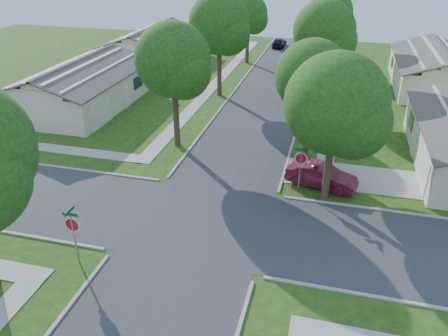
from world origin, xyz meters
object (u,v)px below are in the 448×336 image
at_px(car_curb_west, 279,43).
at_px(tree_w_near, 174,63).
at_px(tree_ne_corner, 337,109).
at_px(house_nw_near, 82,90).
at_px(stop_sign_sw, 73,227).
at_px(tree_e_far, 330,15).
at_px(tree_w_far, 248,16).
at_px(car_driveway, 322,176).
at_px(car_curb_east, 300,99).
at_px(house_nw_far, 155,48).
at_px(house_ne_far, 436,73).
at_px(stop_sign_ne, 301,160).
at_px(tree_w_mid, 220,27).
at_px(tree_e_mid, 324,35).
at_px(tree_e_near, 313,80).

bearing_deg(car_curb_west, tree_w_near, 86.12).
height_order(tree_ne_corner, house_nw_near, tree_ne_corner).
xyz_separation_m(stop_sign_sw, tree_e_far, (9.45, 38.71, 3.95)).
height_order(tree_w_far, house_nw_near, tree_w_far).
xyz_separation_m(car_driveway, car_curb_east, (-2.80, 14.33, -0.08)).
relative_size(house_nw_far, car_curb_west, 3.37).
relative_size(house_nw_near, car_curb_west, 3.37).
height_order(tree_w_near, tree_w_far, tree_w_near).
distance_m(house_nw_far, car_curb_east, 22.74).
height_order(house_ne_far, car_driveway, house_ne_far).
bearing_deg(car_driveway, house_ne_far, -8.64).
height_order(stop_sign_ne, car_curb_west, stop_sign_ne).
relative_size(house_nw_far, car_driveway, 3.15).
bearing_deg(car_driveway, car_curb_east, 25.45).
xyz_separation_m(tree_ne_corner, house_nw_near, (-22.35, 10.79, -4.08)).
height_order(tree_w_mid, house_nw_far, tree_w_mid).
bearing_deg(tree_ne_corner, stop_sign_sw, -141.16).
bearing_deg(tree_w_far, stop_sign_sw, -90.07).
xyz_separation_m(tree_w_far, car_curb_east, (7.85, -14.18, -4.88)).
distance_m(tree_w_mid, house_nw_far, 16.56).
bearing_deg(tree_ne_corner, car_driveway, 105.56).
height_order(house_nw_near, car_driveway, house_nw_near).
relative_size(tree_w_near, house_nw_near, 0.66).
bearing_deg(tree_w_near, car_curb_west, 85.81).
relative_size(stop_sign_sw, tree_w_far, 0.37).
xyz_separation_m(stop_sign_sw, tree_ne_corner, (11.06, 8.91, 3.56)).
xyz_separation_m(stop_sign_ne, tree_w_mid, (-9.34, 16.31, 4.46)).
height_order(stop_sign_ne, tree_e_mid, tree_e_mid).
bearing_deg(stop_sign_sw, tree_w_near, 89.77).
height_order(tree_w_near, house_nw_near, tree_w_near).
height_order(tree_ne_corner, car_curb_west, tree_ne_corner).
distance_m(house_nw_near, car_driveway, 23.97).
bearing_deg(stop_sign_ne, house_nw_far, 127.16).
bearing_deg(stop_sign_sw, house_ne_far, 58.45).
distance_m(tree_e_near, tree_ne_corner, 5.06).
distance_m(tree_e_mid, house_ne_far, 14.58).
xyz_separation_m(stop_sign_ne, house_ne_far, (11.29, 24.30, -0.51)).
height_order(house_ne_far, car_curb_west, house_ne_far).
bearing_deg(tree_w_near, car_curb_east, 54.06).
height_order(stop_sign_ne, tree_w_mid, tree_w_mid).
bearing_deg(tree_w_near, tree_ne_corner, -23.56).
bearing_deg(stop_sign_sw, car_curb_west, 86.93).
height_order(tree_e_near, tree_w_far, tree_e_near).
height_order(tree_e_mid, tree_e_far, tree_e_mid).
bearing_deg(car_driveway, tree_e_far, 16.90).
xyz_separation_m(tree_w_near, car_driveway, (10.64, -3.51, -5.40)).
bearing_deg(house_nw_far, car_curb_east, -32.38).
bearing_deg(stop_sign_sw, house_nw_near, 119.83).
bearing_deg(house_ne_far, tree_w_near, -135.91).
bearing_deg(tree_w_far, tree_e_near, -69.39).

